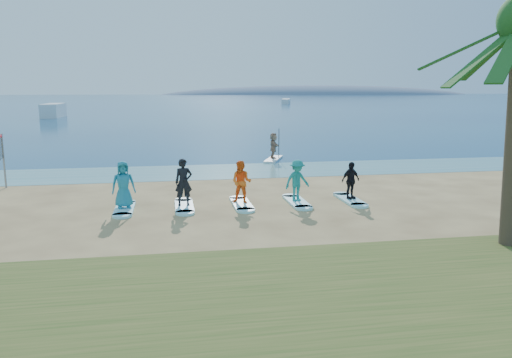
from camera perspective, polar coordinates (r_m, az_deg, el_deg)
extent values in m
plane|color=tan|center=(17.44, 0.56, -4.75)|extent=(600.00, 600.00, 0.00)
plane|color=teal|center=(27.60, -3.41, 0.91)|extent=(600.00, 600.00, 0.00)
plane|color=navy|center=(176.64, -9.03, 8.84)|extent=(600.00, 600.00, 0.00)
ellipsoid|color=slate|center=(331.42, 7.39, 9.57)|extent=(220.00, 56.00, 18.00)
cylinder|color=gray|center=(25.57, -26.87, 1.85)|extent=(0.09, 0.09, 2.50)
cube|color=silver|center=(31.78, 2.00, 2.28)|extent=(1.79, 3.04, 0.12)
imported|color=tan|center=(31.66, 2.01, 3.83)|extent=(0.53, 1.51, 1.62)
cube|color=silver|center=(83.83, -22.09, 6.56)|extent=(2.51, 8.21, 2.08)
cube|color=silver|center=(139.46, 3.44, 8.55)|extent=(3.56, 5.58, 1.38)
cube|color=#A4F6FF|center=(19.55, -14.79, -3.30)|extent=(0.70, 2.20, 0.09)
imported|color=teal|center=(19.35, -14.92, -0.61)|extent=(0.95, 0.70, 1.78)
cube|color=#A4F6FF|center=(19.48, -8.20, -3.10)|extent=(0.70, 2.20, 0.09)
imported|color=black|center=(19.28, -8.28, -0.36)|extent=(0.69, 0.48, 1.81)
cube|color=#A4F6FF|center=(19.66, -1.66, -2.87)|extent=(0.70, 2.20, 0.09)
imported|color=orange|center=(19.48, -1.67, -0.35)|extent=(1.00, 0.91, 1.67)
cube|color=#A4F6FF|center=(20.10, 4.68, -2.61)|extent=(0.70, 2.20, 0.09)
imported|color=teal|center=(19.92, 4.72, -0.16)|extent=(1.21, 0.91, 1.65)
cube|color=#A4F6FF|center=(20.76, 10.69, -2.33)|extent=(0.70, 2.20, 0.09)
imported|color=black|center=(20.60, 10.76, -0.15)|extent=(0.96, 0.66, 1.51)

